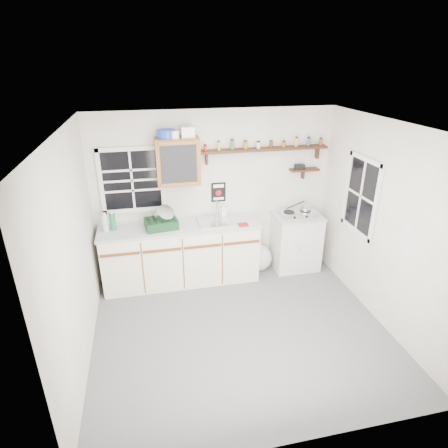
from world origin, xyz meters
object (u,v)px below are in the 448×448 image
(right_cabinet, at_px, (295,241))
(spice_shelf, at_px, (265,149))
(hotplate, at_px, (297,213))
(main_cabinet, at_px, (181,253))
(dish_rack, at_px, (162,221))
(upper_cabinet, at_px, (178,161))

(right_cabinet, xyz_separation_m, spice_shelf, (-0.52, 0.19, 1.47))
(spice_shelf, xyz_separation_m, hotplate, (0.50, -0.21, -0.98))
(right_cabinet, relative_size, hotplate, 1.67)
(main_cabinet, relative_size, right_cabinet, 2.54)
(dish_rack, bearing_deg, main_cabinet, -0.07)
(main_cabinet, bearing_deg, upper_cabinet, 76.32)
(main_cabinet, xyz_separation_m, dish_rack, (-0.24, -0.03, 0.57))
(spice_shelf, relative_size, dish_rack, 3.96)
(spice_shelf, xyz_separation_m, dish_rack, (-1.56, -0.25, -0.90))
(upper_cabinet, bearing_deg, dish_rack, -147.60)
(main_cabinet, height_order, hotplate, hotplate)
(upper_cabinet, bearing_deg, main_cabinet, -103.68)
(spice_shelf, distance_m, dish_rack, 1.81)
(right_cabinet, relative_size, dish_rack, 1.89)
(main_cabinet, distance_m, upper_cabinet, 1.37)
(upper_cabinet, height_order, dish_rack, upper_cabinet)
(hotplate, bearing_deg, spice_shelf, 158.15)
(spice_shelf, bearing_deg, right_cabinet, -19.73)
(right_cabinet, relative_size, upper_cabinet, 1.40)
(hotplate, bearing_deg, main_cabinet, -179.05)
(main_cabinet, xyz_separation_m, hotplate, (1.81, 0.01, 0.48))
(hotplate, bearing_deg, dish_rack, -178.14)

